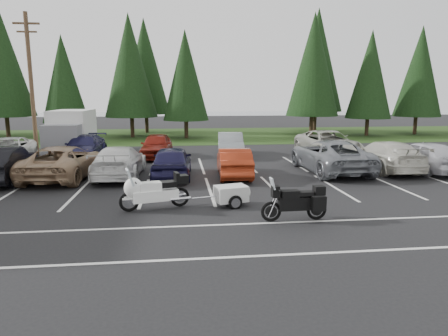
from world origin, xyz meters
TOP-DOWN VIEW (x-y plane):
  - ground at (0.00, 0.00)m, footprint 120.00×120.00m
  - grass_strip at (0.00, 24.00)m, footprint 80.00×16.00m
  - lake_water at (4.00, 55.00)m, footprint 70.00×50.00m
  - utility_pole at (-10.00, 12.00)m, footprint 1.60×0.26m
  - box_truck at (-8.00, 12.50)m, footprint 2.40×5.60m
  - stall_markings at (0.00, 2.00)m, footprint 32.00×16.00m
  - conifer_2 at (-16.00, 22.80)m, footprint 5.10×5.10m
  - conifer_3 at (-10.50, 21.40)m, footprint 3.87×3.87m
  - conifer_4 at (-5.00, 22.90)m, footprint 4.80×4.80m
  - conifer_5 at (0.00, 21.60)m, footprint 4.14×4.14m
  - conifer_6 at (12.00, 22.10)m, footprint 4.93×4.93m
  - conifer_7 at (17.50, 21.80)m, footprint 4.27×4.27m
  - conifer_8 at (23.00, 22.60)m, footprint 4.53×4.53m
  - conifer_back_b at (-4.00, 27.50)m, footprint 4.97×4.97m
  - conifer_back_c at (14.00, 26.80)m, footprint 5.50×5.50m
  - car_near_1 at (-8.80, 3.93)m, footprint 2.05×5.08m
  - car_near_2 at (-6.24, 4.31)m, footprint 3.07×5.88m
  - car_near_3 at (-3.63, 4.31)m, footprint 2.30×5.28m
  - car_near_4 at (-1.10, 3.91)m, footprint 2.04×4.62m
  - car_near_5 at (1.91, 3.79)m, footprint 1.73×4.36m
  - car_near_6 at (7.02, 4.46)m, footprint 2.93×6.08m
  - car_near_7 at (10.03, 4.44)m, footprint 2.20×5.38m
  - car_near_8 at (11.97, 3.97)m, footprint 2.15×4.82m
  - car_far_0 at (-10.90, 9.94)m, footprint 2.78×5.24m
  - car_far_1 at (-6.60, 10.30)m, footprint 2.28×5.10m
  - car_far_2 at (-2.13, 10.21)m, footprint 2.07×4.62m
  - car_far_3 at (2.61, 10.44)m, footprint 2.00×4.68m
  - car_far_4 at (8.92, 9.67)m, footprint 3.11×6.09m
  - touring_motorcycle at (-1.62, -1.49)m, footprint 2.85×1.49m
  - cargo_trailer at (1.07, -1.39)m, footprint 1.78×1.26m
  - adventure_motorcycle at (2.83, -3.34)m, footprint 2.38×0.87m

SIDE VIEW (x-z plane):
  - ground at x=0.00m, z-range 0.00..0.00m
  - lake_water at x=4.00m, z-range -0.01..0.01m
  - stall_markings at x=0.00m, z-range 0.00..0.01m
  - grass_strip at x=0.00m, z-range 0.00..0.01m
  - cargo_trailer at x=1.07m, z-range 0.00..0.74m
  - car_far_0 at x=-10.90m, z-range 0.00..1.40m
  - car_near_5 at x=1.91m, z-range 0.00..1.41m
  - adventure_motorcycle at x=2.83m, z-range 0.00..1.44m
  - car_far_1 at x=-6.60m, z-range 0.00..1.45m
  - car_far_3 at x=2.61m, z-range 0.00..1.50m
  - touring_motorcycle at x=-1.62m, z-range 0.00..1.51m
  - car_near_3 at x=-3.63m, z-range 0.00..1.51m
  - car_far_2 at x=-2.13m, z-range 0.00..1.54m
  - car_near_4 at x=-1.10m, z-range 0.00..1.55m
  - car_near_7 at x=10.03m, z-range 0.00..1.56m
  - car_near_2 at x=-6.24m, z-range 0.00..1.58m
  - car_near_8 at x=11.97m, z-range 0.00..1.61m
  - car_near_1 at x=-8.80m, z-range 0.00..1.64m
  - car_far_4 at x=8.92m, z-range 0.00..1.65m
  - car_near_6 at x=7.02m, z-range 0.00..1.67m
  - box_truck at x=-8.00m, z-range 0.00..2.90m
  - utility_pole at x=-10.00m, z-range 0.20..9.20m
  - conifer_3 at x=-10.50m, z-range 0.76..9.78m
  - conifer_5 at x=0.00m, z-range 0.81..10.45m
  - conifer_7 at x=17.50m, z-range 0.84..10.78m
  - conifer_8 at x=23.00m, z-range 0.89..11.45m
  - conifer_4 at x=-5.00m, z-range 0.95..12.12m
  - conifer_6 at x=12.00m, z-range 0.97..12.45m
  - conifer_back_b at x=-4.00m, z-range 0.98..12.56m
  - conifer_2 at x=-16.00m, z-range 1.01..12.90m
  - conifer_back_c at x=14.00m, z-range 1.09..13.90m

